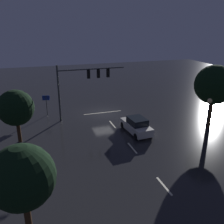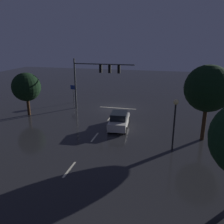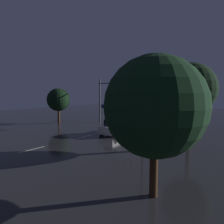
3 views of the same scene
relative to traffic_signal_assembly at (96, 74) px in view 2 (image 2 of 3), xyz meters
name	(u,v)px [view 2 (image 2 of 3)]	position (x,y,z in m)	size (l,w,h in m)	color
ground_plane	(117,108)	(-2.62, -1.04, -4.74)	(80.00, 80.00, 0.00)	#232326
traffic_signal_assembly	(96,74)	(0.00, 0.00, 0.00)	(7.98, 0.47, 6.60)	#383A3D
lane_dash_far	(110,118)	(-2.62, 2.96, -4.74)	(2.20, 0.16, 0.01)	beige
lane_dash_mid	(95,137)	(-2.62, 8.96, -4.74)	(2.20, 0.16, 0.01)	beige
lane_dash_near	(69,169)	(-2.62, 14.96, -4.74)	(2.20, 0.16, 0.01)	beige
stop_bar	(118,108)	(-2.62, -1.18, -4.74)	(5.00, 0.16, 0.01)	beige
car_approaching	(119,120)	(-4.34, 5.86, -3.94)	(2.20, 4.48, 1.70)	silver
street_lamp_left_kerb	(175,115)	(-9.84, 9.92, -1.59)	(0.44, 0.44, 4.43)	black
route_sign	(73,90)	(4.27, -2.42, -2.84)	(0.89, 0.26, 2.63)	#383A3D
tree_left_far	(208,89)	(-12.56, 7.06, 0.12)	(4.17, 4.17, 6.96)	#382314
tree_right_far	(26,87)	(7.36, 4.36, -1.24)	(3.42, 3.42, 5.23)	#382314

